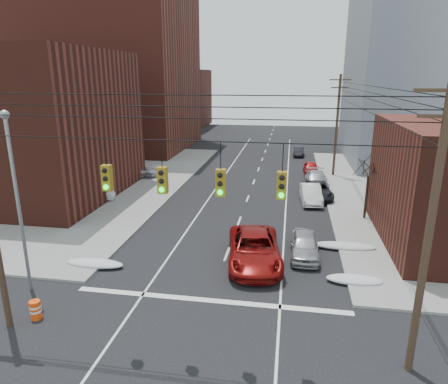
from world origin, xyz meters
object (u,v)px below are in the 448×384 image
(parked_car_b, at_px, (311,194))
(construction_barrel, at_px, (36,310))
(parked_car_f, at_px, (298,151))
(parked_car_a, at_px, (305,245))
(lot_car_a, at_px, (92,194))
(lot_car_d, at_px, (64,181))
(parked_car_e, at_px, (311,168))
(lot_car_c, at_px, (73,180))
(parked_car_c, at_px, (317,190))
(parked_car_d, at_px, (317,180))
(lot_car_b, at_px, (136,171))
(red_pickup, at_px, (254,249))

(parked_car_b, relative_size, construction_barrel, 5.23)
(parked_car_f, bearing_deg, parked_car_a, -89.67)
(parked_car_b, distance_m, parked_car_f, 21.43)
(parked_car_a, height_order, lot_car_a, parked_car_a)
(parked_car_f, distance_m, lot_car_a, 30.63)
(parked_car_a, bearing_deg, parked_car_b, 85.49)
(lot_car_d, bearing_deg, parked_car_e, -52.42)
(lot_car_c, bearing_deg, lot_car_a, -135.65)
(parked_car_a, relative_size, lot_car_a, 1.11)
(parked_car_c, bearing_deg, lot_car_c, 174.32)
(parked_car_d, relative_size, lot_car_b, 1.10)
(lot_car_c, relative_size, construction_barrel, 4.86)
(red_pickup, bearing_deg, parked_car_c, 64.77)
(parked_car_a, bearing_deg, lot_car_a, 155.71)
(parked_car_a, distance_m, parked_car_f, 32.71)
(parked_car_b, distance_m, lot_car_d, 23.69)
(lot_car_a, distance_m, lot_car_d, 5.59)
(red_pickup, bearing_deg, lot_car_b, 120.56)
(parked_car_f, bearing_deg, lot_car_a, -126.40)
(construction_barrel, bearing_deg, lot_car_c, 115.35)
(construction_barrel, bearing_deg, parked_car_d, 60.97)
(parked_car_d, relative_size, lot_car_c, 1.21)
(red_pickup, relative_size, parked_car_a, 1.51)
(parked_car_e, distance_m, lot_car_b, 19.63)
(red_pickup, height_order, lot_car_b, red_pickup)
(parked_car_c, relative_size, lot_car_d, 1.18)
(lot_car_b, bearing_deg, parked_car_e, -91.28)
(parked_car_e, relative_size, lot_car_c, 0.93)
(parked_car_f, relative_size, lot_car_a, 1.00)
(lot_car_a, bearing_deg, parked_car_d, -83.27)
(parked_car_a, distance_m, parked_car_c, 12.87)
(parked_car_a, distance_m, lot_car_a, 20.05)
(lot_car_a, height_order, construction_barrel, lot_car_a)
(red_pickup, bearing_deg, parked_car_d, 67.67)
(parked_car_d, relative_size, parked_car_e, 1.29)
(lot_car_b, xyz_separation_m, lot_car_c, (-4.82, -4.58, -0.03))
(lot_car_a, distance_m, lot_car_b, 8.86)
(lot_car_d, bearing_deg, parked_car_b, -76.55)
(parked_car_d, relative_size, parked_car_f, 1.35)
(parked_car_c, bearing_deg, construction_barrel, -129.29)
(parked_car_e, bearing_deg, parked_car_f, 95.25)
(parked_car_e, xyz_separation_m, construction_barrel, (-13.72, -30.90, -0.23))
(parked_car_b, distance_m, parked_car_e, 10.81)
(parked_car_d, bearing_deg, lot_car_d, -170.32)
(parked_car_e, height_order, construction_barrel, parked_car_e)
(lot_car_d, height_order, construction_barrel, lot_car_d)
(parked_car_a, height_order, parked_car_e, parked_car_a)
(red_pickup, relative_size, lot_car_b, 1.36)
(parked_car_b, height_order, lot_car_c, parked_car_b)
(lot_car_a, bearing_deg, lot_car_d, 38.41)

